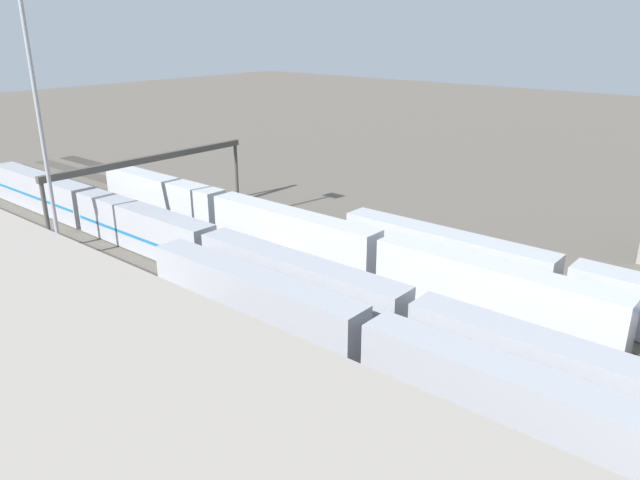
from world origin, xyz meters
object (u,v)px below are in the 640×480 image
object	(u,v)px
train_on_track_4	(211,253)
light_mast_1	(31,70)
train_on_track_5	(366,346)
signal_gantry	(152,165)
train_on_track_1	(563,286)
train_on_track_2	(380,258)

from	to	relation	value
train_on_track_4	light_mast_1	distance (m)	25.52
train_on_track_5	signal_gantry	size ratio (longest dim) A/B	1.57
light_mast_1	train_on_track_1	bearing A→B (deg)	-154.09
light_mast_1	train_on_track_4	bearing A→B (deg)	-154.07
train_on_track_5	light_mast_1	distance (m)	43.80
train_on_track_4	light_mast_1	world-z (taller)	light_mast_1
train_on_track_2	signal_gantry	size ratio (longest dim) A/B	3.19
train_on_track_5	light_mast_1	size ratio (longest dim) A/B	1.43
train_on_track_2	train_on_track_5	world-z (taller)	same
train_on_track_4	train_on_track_1	bearing A→B (deg)	-154.10
light_mast_1	train_on_track_2	bearing A→B (deg)	-149.66
train_on_track_4	train_on_track_5	world-z (taller)	same
train_on_track_4	train_on_track_2	bearing A→B (deg)	-145.06
train_on_track_2	train_on_track_1	distance (m)	17.32
train_on_track_4	signal_gantry	distance (m)	22.13
train_on_track_2	train_on_track_1	world-z (taller)	same
train_on_track_5	signal_gantry	bearing A→B (deg)	-15.95
train_on_track_2	train_on_track_4	bearing A→B (deg)	34.94
train_on_track_2	train_on_track_4	world-z (taller)	same
train_on_track_2	signal_gantry	xyz separation A→B (m)	(34.53, 2.50, 4.93)
train_on_track_2	light_mast_1	xyz separation A→B (m)	(30.66, 17.95, 17.88)
train_on_track_1	train_on_track_5	xyz separation A→B (m)	(7.37, 20.00, -0.01)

